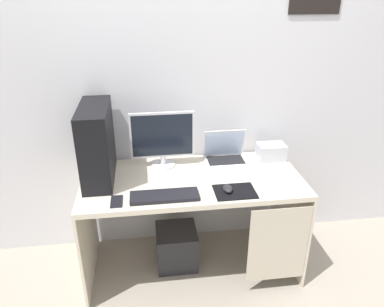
{
  "coord_description": "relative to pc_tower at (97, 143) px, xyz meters",
  "views": [
    {
      "loc": [
        -0.29,
        -2.16,
        1.94
      ],
      "look_at": [
        0.0,
        0.0,
        0.92
      ],
      "focal_mm": 34.43,
      "sensor_mm": 36.0,
      "label": 1
    }
  ],
  "objects": [
    {
      "name": "laptop",
      "position": [
        0.89,
        0.13,
        -0.2
      ],
      "size": [
        0.3,
        0.24,
        0.23
      ],
      "color": "white",
      "rests_on": "desk"
    },
    {
      "name": "desk",
      "position": [
        0.63,
        -0.1,
        -0.4
      ],
      "size": [
        1.48,
        0.69,
        0.74
      ],
      "color": "beige",
      "rests_on": "ground_plane"
    },
    {
      "name": "mousepad",
      "position": [
        0.85,
        -0.31,
        -0.25
      ],
      "size": [
        0.26,
        0.2,
        0.0
      ],
      "primitive_type": "cube",
      "color": "black",
      "rests_on": "desk"
    },
    {
      "name": "subwoofer",
      "position": [
        0.5,
        -0.06,
        -0.85
      ],
      "size": [
        0.29,
        0.29,
        0.29
      ],
      "primitive_type": "cube",
      "color": "#232326",
      "rests_on": "ground_plane"
    },
    {
      "name": "projector",
      "position": [
        1.23,
        0.12,
        -0.19
      ],
      "size": [
        0.2,
        0.14,
        0.12
      ],
      "primitive_type": "cube",
      "color": "#B7BCC6",
      "rests_on": "desk"
    },
    {
      "name": "cell_phone",
      "position": [
        0.12,
        -0.33,
        -0.24
      ],
      "size": [
        0.07,
        0.13,
        0.01
      ],
      "primitive_type": "cube",
      "color": "black",
      "rests_on": "desk"
    },
    {
      "name": "ground_plane",
      "position": [
        0.61,
        -0.09,
        -0.99
      ],
      "size": [
        8.0,
        8.0,
        0.0
      ],
      "primitive_type": "plane",
      "color": "#9E9384"
    },
    {
      "name": "pc_tower",
      "position": [
        0.0,
        0.0,
        0.0
      ],
      "size": [
        0.18,
        0.5,
        0.5
      ],
      "primitive_type": "cube",
      "color": "black",
      "rests_on": "desk"
    },
    {
      "name": "wall_back",
      "position": [
        0.61,
        0.3,
        0.31
      ],
      "size": [
        4.0,
        0.05,
        2.6
      ],
      "color": "silver",
      "rests_on": "ground_plane"
    },
    {
      "name": "mouse_left",
      "position": [
        0.81,
        -0.3,
        -0.23
      ],
      "size": [
        0.06,
        0.1,
        0.03
      ],
      "primitive_type": "ellipsoid",
      "color": "#232326",
      "rests_on": "mousepad"
    },
    {
      "name": "monitor",
      "position": [
        0.43,
        0.11,
        -0.04
      ],
      "size": [
        0.45,
        0.17,
        0.4
      ],
      "color": "silver",
      "rests_on": "desk"
    },
    {
      "name": "keyboard",
      "position": [
        0.41,
        -0.32,
        -0.24
      ],
      "size": [
        0.42,
        0.14,
        0.02
      ],
      "primitive_type": "cube",
      "color": "black",
      "rests_on": "desk"
    }
  ]
}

